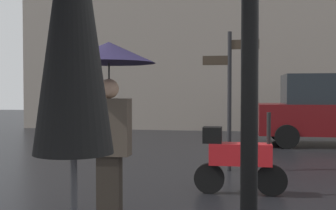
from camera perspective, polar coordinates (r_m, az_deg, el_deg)
folded_patio_umbrella_near at (r=2.27m, az=-13.04°, el=10.72°), size 0.52×0.52×2.76m
pedestrian_with_umbrella at (r=4.74m, az=-8.17°, el=3.51°), size 1.07×1.07×2.10m
parked_scooter at (r=6.27m, az=9.53°, el=-7.20°), size 1.38×0.32×1.23m
parked_car_left at (r=12.61m, az=21.56°, el=-0.65°), size 4.21×1.90×2.04m
street_signpost at (r=8.04m, az=8.55°, el=2.58°), size 1.08×0.08×2.70m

